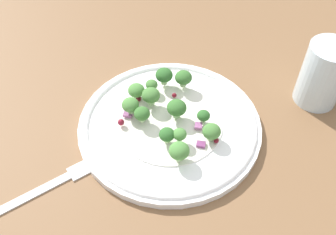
# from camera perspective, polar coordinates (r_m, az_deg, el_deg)

# --- Properties ---
(ground_plane) EXTENTS (1.80, 1.80, 0.02)m
(ground_plane) POSITION_cam_1_polar(r_m,az_deg,el_deg) (0.59, 1.07, -2.96)
(ground_plane) COLOR brown
(plate) EXTENTS (0.28, 0.28, 0.02)m
(plate) POSITION_cam_1_polar(r_m,az_deg,el_deg) (0.58, -0.00, -1.20)
(plate) COLOR white
(plate) RESTS_ON ground_plane
(dressing_pool) EXTENTS (0.16, 0.16, 0.00)m
(dressing_pool) POSITION_cam_1_polar(r_m,az_deg,el_deg) (0.58, -0.00, -0.92)
(dressing_pool) COLOR white
(dressing_pool) RESTS_ON plate
(broccoli_floret_0) EXTENTS (0.03, 0.03, 0.03)m
(broccoli_floret_0) POSITION_cam_1_polar(r_m,az_deg,el_deg) (0.55, 6.50, -2.11)
(broccoli_floret_0) COLOR #9EC684
(broccoli_floret_0) RESTS_ON plate
(broccoli_floret_1) EXTENTS (0.02, 0.02, 0.02)m
(broccoli_floret_1) POSITION_cam_1_polar(r_m,az_deg,el_deg) (0.57, 5.30, 0.26)
(broccoli_floret_1) COLOR #8EB77A
(broccoli_floret_1) RESTS_ON plate
(broccoli_floret_2) EXTENTS (0.02, 0.02, 0.02)m
(broccoli_floret_2) POSITION_cam_1_polar(r_m,az_deg,el_deg) (0.61, -2.46, 4.88)
(broccoli_floret_2) COLOR #8EB77A
(broccoli_floret_2) RESTS_ON plate
(broccoli_floret_3) EXTENTS (0.03, 0.03, 0.03)m
(broccoli_floret_3) POSITION_cam_1_polar(r_m,az_deg,el_deg) (0.58, -5.62, 1.85)
(broccoli_floret_3) COLOR #8EB77A
(broccoli_floret_3) RESTS_ON plate
(broccoli_floret_4) EXTENTS (0.03, 0.03, 0.03)m
(broccoli_floret_4) POSITION_cam_1_polar(r_m,az_deg,el_deg) (0.59, -2.50, 3.32)
(broccoli_floret_4) COLOR #9EC684
(broccoli_floret_4) RESTS_ON plate
(broccoli_floret_5) EXTENTS (0.03, 0.03, 0.03)m
(broccoli_floret_5) POSITION_cam_1_polar(r_m,az_deg,el_deg) (0.61, -4.73, 4.01)
(broccoli_floret_5) COLOR #9EC684
(broccoli_floret_5) RESTS_ON plate
(broccoli_floret_6) EXTENTS (0.02, 0.02, 0.02)m
(broccoli_floret_6) POSITION_cam_1_polar(r_m,az_deg,el_deg) (0.54, 1.74, -2.54)
(broccoli_floret_6) COLOR #9EC684
(broccoli_floret_6) RESTS_ON plate
(broccoli_floret_7) EXTENTS (0.03, 0.03, 0.03)m
(broccoli_floret_7) POSITION_cam_1_polar(r_m,az_deg,el_deg) (0.57, 1.30, 1.41)
(broccoli_floret_7) COLOR #8EB77A
(broccoli_floret_7) RESTS_ON plate
(broccoli_floret_8) EXTENTS (0.03, 0.03, 0.03)m
(broccoli_floret_8) POSITION_cam_1_polar(r_m,az_deg,el_deg) (0.62, -0.58, 6.29)
(broccoli_floret_8) COLOR #ADD18E
(broccoli_floret_8) RESTS_ON plate
(broccoli_floret_9) EXTENTS (0.03, 0.03, 0.03)m
(broccoli_floret_9) POSITION_cam_1_polar(r_m,az_deg,el_deg) (0.52, 1.67, -5.02)
(broccoli_floret_9) COLOR #ADD18E
(broccoli_floret_9) RESTS_ON plate
(broccoli_floret_10) EXTENTS (0.02, 0.02, 0.02)m
(broccoli_floret_10) POSITION_cam_1_polar(r_m,az_deg,el_deg) (0.57, -3.90, 0.54)
(broccoli_floret_10) COLOR #ADD18E
(broccoli_floret_10) RESTS_ON plate
(broccoli_floret_11) EXTENTS (0.03, 0.03, 0.03)m
(broccoli_floret_11) POSITION_cam_1_polar(r_m,az_deg,el_deg) (0.62, 2.31, 5.92)
(broccoli_floret_11) COLOR #ADD18E
(broccoli_floret_11) RESTS_ON plate
(broccoli_floret_12) EXTENTS (0.02, 0.02, 0.02)m
(broccoli_floret_12) POSITION_cam_1_polar(r_m,az_deg,el_deg) (0.54, -0.16, -2.58)
(broccoli_floret_12) COLOR #ADD18E
(broccoli_floret_12) RESTS_ON plate
(cranberry_0) EXTENTS (0.01, 0.01, 0.01)m
(cranberry_0) POSITION_cam_1_polar(r_m,az_deg,el_deg) (0.61, 0.93, 3.32)
(cranberry_0) COLOR maroon
(cranberry_0) RESTS_ON plate
(cranberry_1) EXTENTS (0.01, 0.01, 0.01)m
(cranberry_1) POSITION_cam_1_polar(r_m,az_deg,el_deg) (0.58, -4.14, 0.48)
(cranberry_1) COLOR maroon
(cranberry_1) RESTS_ON plate
(cranberry_2) EXTENTS (0.01, 0.01, 0.01)m
(cranberry_2) POSITION_cam_1_polar(r_m,az_deg,el_deg) (0.61, -4.42, 2.82)
(cranberry_2) COLOR #4C0A14
(cranberry_2) RESTS_ON plate
(cranberry_3) EXTENTS (0.01, 0.01, 0.01)m
(cranberry_3) POSITION_cam_1_polar(r_m,az_deg,el_deg) (0.56, 7.18, -3.42)
(cranberry_3) COLOR maroon
(cranberry_3) RESTS_ON plate
(cranberry_4) EXTENTS (0.01, 0.01, 0.01)m
(cranberry_4) POSITION_cam_1_polar(r_m,az_deg,el_deg) (0.57, -7.00, -0.71)
(cranberry_4) COLOR maroon
(cranberry_4) RESTS_ON plate
(onion_bit_0) EXTENTS (0.02, 0.02, 0.00)m
(onion_bit_0) POSITION_cam_1_polar(r_m,az_deg,el_deg) (0.57, 4.55, -1.24)
(onion_bit_0) COLOR #A35B93
(onion_bit_0) RESTS_ON plate
(onion_bit_1) EXTENTS (0.02, 0.02, 0.00)m
(onion_bit_1) POSITION_cam_1_polar(r_m,az_deg,el_deg) (0.59, -5.97, 0.57)
(onion_bit_1) COLOR #A35B93
(onion_bit_1) RESTS_ON plate
(onion_bit_2) EXTENTS (0.02, 0.02, 0.00)m
(onion_bit_2) POSITION_cam_1_polar(r_m,az_deg,el_deg) (0.55, 4.93, -4.02)
(onion_bit_2) COLOR #843D75
(onion_bit_2) RESTS_ON plate
(fork) EXTENTS (0.04, 0.19, 0.01)m
(fork) POSITION_cam_1_polar(r_m,az_deg,el_deg) (0.55, -18.68, -10.27)
(fork) COLOR silver
(fork) RESTS_ON ground_plane
(water_glass) EXTENTS (0.07, 0.07, 0.11)m
(water_glass) POSITION_cam_1_polar(r_m,az_deg,el_deg) (0.64, 22.10, 5.96)
(water_glass) COLOR silver
(water_glass) RESTS_ON ground_plane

